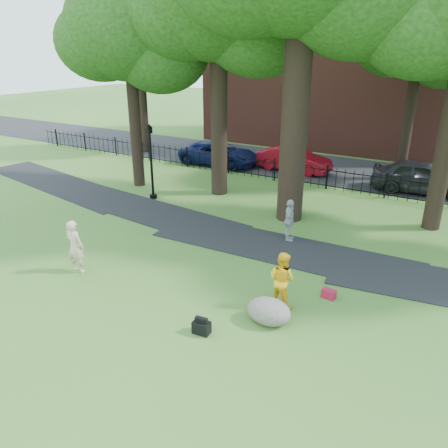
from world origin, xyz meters
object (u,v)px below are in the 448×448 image
Objects in this scene: boulder at (269,309)px; red_sedan at (294,159)px; woman at (75,246)px; man at (282,279)px; lamppost at (151,163)px.

red_sedan reaches higher than boulder.
man is (6.70, 1.57, -0.07)m from woman.
man is 11.03m from lamppost.
man is at bearing -155.67° from red_sedan.
boulder is at bearing -18.89° from lamppost.
boulder is at bearing -179.85° from woman.
boulder is 11.61m from lamppost.
red_sedan is (4.02, 8.36, -1.06)m from lamppost.
boulder is 0.34× the size of lamppost.
woman is 0.50× the size of lamppost.
lamppost is at bearing 157.67° from red_sedan.
woman is 0.41× the size of red_sedan.
red_sedan is at bearing -56.18° from man.
man reaches higher than boulder.
man is 1.04m from boulder.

